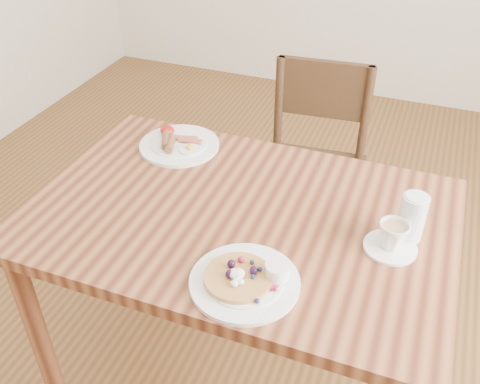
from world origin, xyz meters
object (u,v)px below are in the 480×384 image
Objects in this scene: dining_table at (240,238)px; chair_far at (313,162)px; pancake_plate at (246,279)px; breakfast_plate at (178,144)px; teacup_saucer at (392,238)px; water_glass at (412,217)px.

dining_table is 0.74m from chair_far.
pancake_plate is 0.68m from breakfast_plate.
teacup_saucer is (0.75, -0.26, 0.02)m from breakfast_plate.
chair_far is 3.26× the size of breakfast_plate.
dining_table is 0.49m from water_glass.
water_glass reaches higher than chair_far.
dining_table is 4.44× the size of breakfast_plate.
dining_table is 0.30m from pancake_plate.
breakfast_plate is (-0.33, 0.26, 0.11)m from dining_table.
dining_table is at bearing -38.54° from breakfast_plate.
chair_far is 0.87m from teacup_saucer.
pancake_plate reaches higher than dining_table.
water_glass is at bearing 7.54° from dining_table.
chair_far reaches higher than pancake_plate.
water_glass is at bearing 42.81° from pancake_plate.
chair_far is 0.85m from water_glass.
breakfast_plate is 0.81m from water_glass.
chair_far is 1.02m from pancake_plate.
water_glass is at bearing -14.17° from breakfast_plate.
dining_table is 0.43m from breakfast_plate.
chair_far is 6.61× the size of water_glass.
breakfast_plate is at bearing 141.46° from dining_table.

